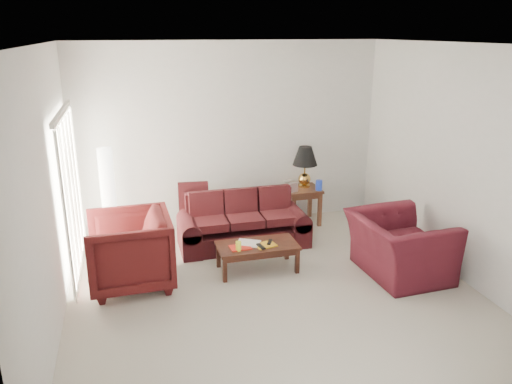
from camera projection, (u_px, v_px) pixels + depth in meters
floor at (273, 291)px, 6.31m from camera, size 5.00×5.00×0.00m
blinds at (70, 194)px, 6.58m from camera, size 0.10×2.00×2.16m
sofa at (243, 221)px, 7.54m from camera, size 2.01×1.02×0.79m
throw_pillow at (193, 197)px, 7.72m from camera, size 0.49×0.27×0.48m
end_table at (302, 205)px, 8.47m from camera, size 0.57×0.57×0.62m
table_lamp at (305, 167)px, 8.34m from camera, size 0.49×0.49×0.69m
clock at (293, 187)px, 8.15m from camera, size 0.16×0.09×0.16m
blue_canister at (319, 185)px, 8.24m from camera, size 0.11×0.11×0.17m
picture_frame at (290, 180)px, 8.52m from camera, size 0.19×0.21×0.05m
floor_lamp at (109, 197)px, 7.43m from camera, size 0.31×0.31×1.54m
armchair_left at (130, 251)px, 6.32m from camera, size 1.07×1.05×0.95m
armchair_right at (399, 246)px, 6.63m from camera, size 1.15×1.30×0.81m
coffee_table at (257, 257)px, 6.81m from camera, size 1.15×0.68×0.38m
magazine_red at (240, 247)px, 6.63m from camera, size 0.29×0.22×0.02m
magazine_white at (248, 243)px, 6.77m from camera, size 0.38×0.35×0.02m
magazine_orange at (266, 245)px, 6.71m from camera, size 0.31×0.26×0.02m
remote_a at (261, 246)px, 6.62m from camera, size 0.09×0.19×0.02m
remote_b at (270, 242)px, 6.76m from camera, size 0.11×0.17×0.02m
yellow_glass at (238, 246)px, 6.54m from camera, size 0.09×0.09×0.13m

